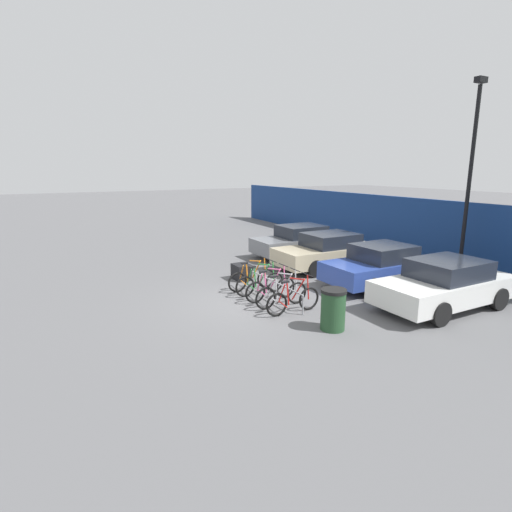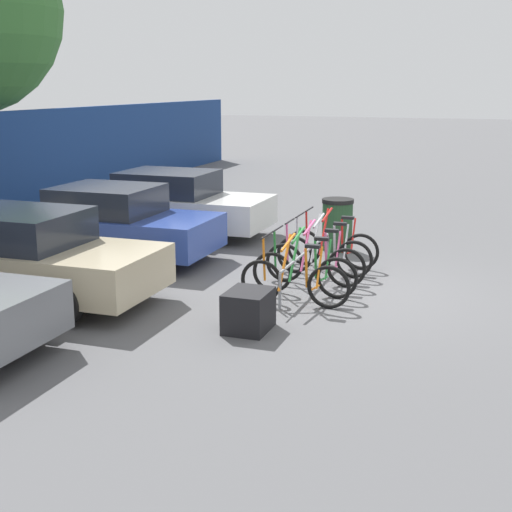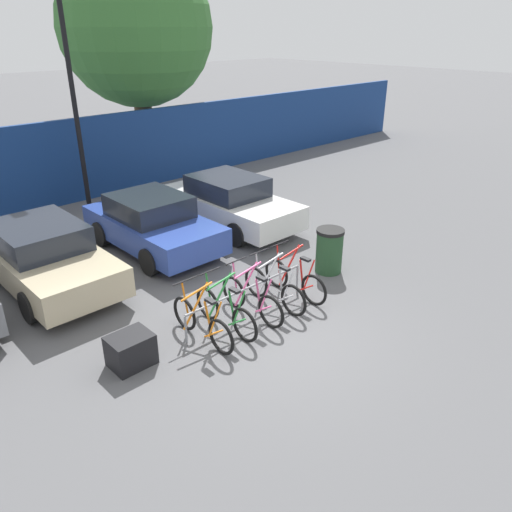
# 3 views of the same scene
# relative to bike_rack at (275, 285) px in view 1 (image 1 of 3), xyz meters

# --- Properties ---
(ground_plane) EXTENTS (120.00, 120.00, 0.00)m
(ground_plane) POSITION_rel_bike_rack_xyz_m (-0.17, -0.68, -0.47)
(ground_plane) COLOR #59595B
(hoarding_wall) EXTENTS (36.00, 0.16, 2.58)m
(hoarding_wall) POSITION_rel_bike_rack_xyz_m (-0.17, 8.82, 0.82)
(hoarding_wall) COLOR navy
(hoarding_wall) RESTS_ON ground
(bike_rack) EXTENTS (2.96, 0.04, 0.57)m
(bike_rack) POSITION_rel_bike_rack_xyz_m (0.00, 0.00, 0.00)
(bike_rack) COLOR gray
(bike_rack) RESTS_ON ground
(bicycle_orange) EXTENTS (0.68, 1.71, 1.05)m
(bicycle_orange) POSITION_rel_bike_rack_xyz_m (-1.21, -0.15, -0.10)
(bicycle_orange) COLOR black
(bicycle_orange) RESTS_ON ground
(bicycle_green) EXTENTS (0.68, 1.71, 1.05)m
(bicycle_green) POSITION_rel_bike_rack_xyz_m (-0.67, -0.15, -0.10)
(bicycle_green) COLOR black
(bicycle_green) RESTS_ON ground
(bicycle_pink) EXTENTS (0.68, 1.71, 1.05)m
(bicycle_pink) POSITION_rel_bike_rack_xyz_m (-0.01, -0.15, -0.10)
(bicycle_pink) COLOR black
(bicycle_pink) RESTS_ON ground
(bicycle_silver) EXTENTS (0.68, 1.71, 1.05)m
(bicycle_silver) POSITION_rel_bike_rack_xyz_m (0.61, -0.15, -0.10)
(bicycle_silver) COLOR black
(bicycle_silver) RESTS_ON ground
(bicycle_red) EXTENTS (0.68, 1.71, 1.05)m
(bicycle_red) POSITION_rel_bike_rack_xyz_m (1.21, -0.15, -0.10)
(bicycle_red) COLOR black
(bicycle_red) RESTS_ON ground
(car_grey) EXTENTS (1.91, 4.16, 1.40)m
(car_grey) POSITION_rel_bike_rack_xyz_m (-4.68, 4.09, 0.22)
(car_grey) COLOR slate
(car_grey) RESTS_ON ground
(car_beige) EXTENTS (1.91, 4.27, 1.40)m
(car_beige) POSITION_rel_bike_rack_xyz_m (-2.34, 3.86, 0.22)
(car_beige) COLOR #C1B28E
(car_beige) RESTS_ON ground
(car_blue) EXTENTS (1.91, 3.91, 1.40)m
(car_blue) POSITION_rel_bike_rack_xyz_m (0.40, 3.90, 0.22)
(car_blue) COLOR #2D479E
(car_blue) RESTS_ON ground
(car_white) EXTENTS (1.91, 4.24, 1.40)m
(car_white) POSITION_rel_bike_rack_xyz_m (2.88, 3.85, 0.22)
(car_white) COLOR silver
(car_white) RESTS_ON ground
(lamp_post) EXTENTS (0.24, 0.44, 6.96)m
(lamp_post) POSITION_rel_bike_rack_xyz_m (0.60, 7.82, 3.36)
(lamp_post) COLOR black
(lamp_post) RESTS_ON ground
(trash_bin) EXTENTS (0.63, 0.63, 1.03)m
(trash_bin) POSITION_rel_bike_rack_xyz_m (2.61, 0.08, 0.04)
(trash_bin) COLOR #234728
(trash_bin) RESTS_ON ground
(cargo_crate) EXTENTS (0.70, 0.56, 0.55)m
(cargo_crate) POSITION_rel_bike_rack_xyz_m (-2.49, 0.12, -0.20)
(cargo_crate) COLOR black
(cargo_crate) RESTS_ON ground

